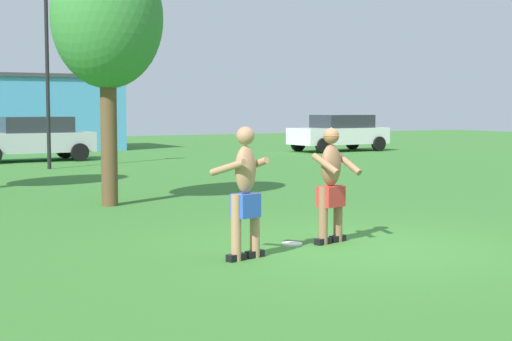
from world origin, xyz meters
TOP-DOWN VIEW (x-y plane):
  - ground_plane at (0.00, 0.00)m, footprint 80.00×80.00m
  - player_with_cap at (-0.13, 0.42)m, footprint 0.63×0.68m
  - player_in_blue at (-1.76, -0.01)m, footprint 0.66×0.69m
  - frisbee at (-0.69, 0.58)m, footprint 0.29×0.29m
  - car_silver_near_post at (0.17, 19.43)m, footprint 4.32×2.06m
  - car_white_far_end at (13.33, 19.13)m, footprint 4.37×2.17m
  - lamp_post at (-0.20, 15.63)m, footprint 0.60×0.24m
  - tree_left_field at (-1.51, 6.01)m, footprint 2.16×2.16m

SIDE VIEW (x-z plane):
  - ground_plane at x=0.00m, z-range 0.00..0.00m
  - frisbee at x=-0.69m, z-range 0.00..0.03m
  - car_silver_near_post at x=0.17m, z-range 0.03..1.61m
  - car_white_far_end at x=13.33m, z-range 0.03..1.61m
  - player_in_blue at x=-1.76m, z-range 0.04..1.73m
  - player_with_cap at x=-0.13m, z-range 0.07..1.73m
  - lamp_post at x=-0.20m, z-range 0.64..6.27m
  - tree_left_field at x=-1.51m, z-range 1.09..6.10m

